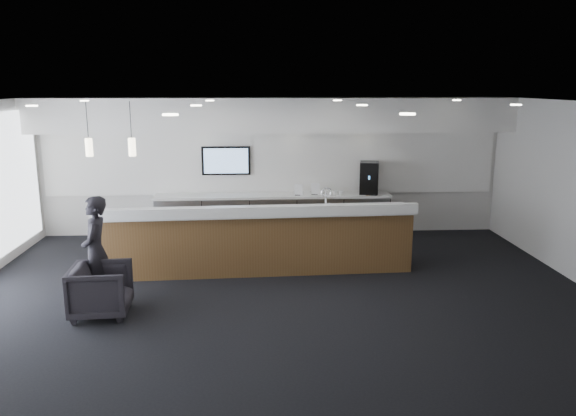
{
  "coord_description": "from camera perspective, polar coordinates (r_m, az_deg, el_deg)",
  "views": [
    {
      "loc": [
        -0.35,
        -8.22,
        3.27
      ],
      "look_at": [
        0.19,
        1.3,
        1.16
      ],
      "focal_mm": 35.0,
      "sensor_mm": 36.0,
      "label": 1
    }
  ],
  "objects": [
    {
      "name": "lounge_guest",
      "position": [
        8.91,
        -18.94,
        -4.12
      ],
      "size": [
        0.45,
        0.64,
        1.65
      ],
      "primitive_type": "imported",
      "rotation": [
        0.0,
        0.0,
        -1.48
      ],
      "color": "black",
      "rests_on": "ground"
    },
    {
      "name": "cup_0",
      "position": [
        12.09,
        5.41,
        1.6
      ],
      "size": [
        0.11,
        0.11,
        0.1
      ],
      "primitive_type": "imported",
      "color": "white",
      "rests_on": "back_credenza"
    },
    {
      "name": "wall_tv",
      "position": [
        12.25,
        -6.31,
        4.8
      ],
      "size": [
        1.05,
        0.08,
        0.62
      ],
      "color": "black",
      "rests_on": "back_wall"
    },
    {
      "name": "coffee_machine",
      "position": [
        12.26,
        8.23,
        3.06
      ],
      "size": [
        0.48,
        0.56,
        0.69
      ],
      "rotation": [
        0.0,
        0.0,
        -0.21
      ],
      "color": "black",
      "rests_on": "back_credenza"
    },
    {
      "name": "info_sign_right",
      "position": [
        12.05,
        2.79,
        1.95
      ],
      "size": [
        0.18,
        0.05,
        0.24
      ],
      "primitive_type": "cube",
      "rotation": [
        0.0,
        0.0,
        -0.18
      ],
      "color": "white",
      "rests_on": "back_credenza"
    },
    {
      "name": "service_counter",
      "position": [
        9.97,
        -3.14,
        -3.22
      ],
      "size": [
        5.54,
        1.14,
        1.49
      ],
      "rotation": [
        0.0,
        0.0,
        0.04
      ],
      "color": "brown",
      "rests_on": "ground"
    },
    {
      "name": "pendant_left",
      "position": [
        9.3,
        -16.06,
        5.7
      ],
      "size": [
        0.12,
        0.12,
        0.3
      ],
      "primitive_type": "cylinder",
      "color": "beige",
      "rests_on": "ceiling"
    },
    {
      "name": "alcove_panel",
      "position": [
        12.31,
        -1.62,
        4.67
      ],
      "size": [
        9.8,
        0.06,
        1.4
      ],
      "primitive_type": "cube",
      "color": "white",
      "rests_on": "back_wall"
    },
    {
      "name": "soffit_bulkhead",
      "position": [
        11.79,
        -1.59,
        9.46
      ],
      "size": [
        10.0,
        0.9,
        0.7
      ],
      "primitive_type": "cube",
      "color": "white",
      "rests_on": "back_wall"
    },
    {
      "name": "info_sign_left",
      "position": [
        11.96,
        1.09,
        1.87
      ],
      "size": [
        0.17,
        0.07,
        0.24
      ],
      "primitive_type": "cube",
      "rotation": [
        0.0,
        0.0,
        -0.3
      ],
      "color": "white",
      "rests_on": "back_credenza"
    },
    {
      "name": "back_credenza",
      "position": [
        12.19,
        -1.54,
        -0.78
      ],
      "size": [
        5.06,
        0.66,
        0.95
      ],
      "color": "gray",
      "rests_on": "ground"
    },
    {
      "name": "ground",
      "position": [
        8.85,
        -0.78,
        -9.2
      ],
      "size": [
        10.0,
        10.0,
        0.0
      ],
      "primitive_type": "plane",
      "color": "black",
      "rests_on": "ground"
    },
    {
      "name": "ceiling_can_lights",
      "position": [
        8.23,
        -0.84,
        10.39
      ],
      "size": [
        7.0,
        5.0,
        0.02
      ],
      "primitive_type": null,
      "color": "white",
      "rests_on": "ceiling"
    },
    {
      "name": "back_wall",
      "position": [
        12.35,
        -1.62,
        4.23
      ],
      "size": [
        10.0,
        0.02,
        3.0
      ],
      "primitive_type": "cube",
      "color": "silver",
      "rests_on": "ground"
    },
    {
      "name": "cup_1",
      "position": [
        12.07,
        4.75,
        1.59
      ],
      "size": [
        0.15,
        0.15,
        0.1
      ],
      "primitive_type": "imported",
      "rotation": [
        0.0,
        0.0,
        0.65
      ],
      "color": "white",
      "rests_on": "back_credenza"
    },
    {
      "name": "ceiling",
      "position": [
        8.23,
        -0.85,
        10.6
      ],
      "size": [
        10.0,
        8.0,
        0.02
      ],
      "primitive_type": "cube",
      "color": "black",
      "rests_on": "back_wall"
    },
    {
      "name": "pendant_right",
      "position": [
        9.48,
        -20.21,
        5.54
      ],
      "size": [
        0.12,
        0.12,
        0.3
      ],
      "primitive_type": "cylinder",
      "color": "beige",
      "rests_on": "ceiling"
    },
    {
      "name": "cup_2",
      "position": [
        12.05,
        4.09,
        1.58
      ],
      "size": [
        0.13,
        0.13,
        0.1
      ],
      "primitive_type": "imported",
      "rotation": [
        0.0,
        0.0,
        1.29
      ],
      "color": "white",
      "rests_on": "back_credenza"
    },
    {
      "name": "cup_3",
      "position": [
        12.03,
        3.43,
        1.58
      ],
      "size": [
        0.14,
        0.14,
        0.1
      ],
      "primitive_type": "imported",
      "rotation": [
        0.0,
        0.0,
        1.94
      ],
      "color": "white",
      "rests_on": "back_credenza"
    },
    {
      "name": "armchair",
      "position": [
        8.57,
        -18.46,
        -7.92
      ],
      "size": [
        0.87,
        0.85,
        0.75
      ],
      "primitive_type": "imported",
      "rotation": [
        0.0,
        0.0,
        1.63
      ],
      "color": "black",
      "rests_on": "ground"
    }
  ]
}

